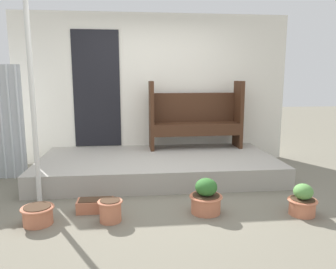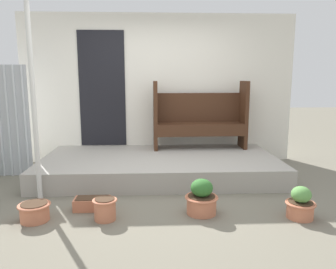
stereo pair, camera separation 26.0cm
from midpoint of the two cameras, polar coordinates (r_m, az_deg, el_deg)
The scene contains 10 objects.
ground_plane at distance 4.33m, azimuth 0.25°, elevation -10.52°, with size 24.00×24.00×0.00m, color #706B5B.
porch_slab at distance 5.14m, azimuth 0.04°, elevation -5.47°, with size 3.60×1.78×0.30m.
house_wall at distance 5.87m, azimuth -0.78°, elevation 7.87°, with size 4.80×0.08×2.60m.
support_post at distance 4.20m, azimuth -20.72°, elevation 4.82°, with size 0.06×0.06×2.37m.
bench at distance 5.67m, azimuth 6.82°, elevation 3.22°, with size 1.59×0.44×1.15m.
flower_pot_left at distance 3.81m, azimuth -20.39°, elevation -12.41°, with size 0.34×0.34×0.20m.
flower_pot_middle at distance 3.64m, azimuth -8.87°, elevation -12.58°, with size 0.27×0.27×0.24m.
flower_pot_right at distance 3.77m, azimuth 7.87°, elevation -11.02°, with size 0.38×0.38×0.40m.
flower_pot_far_right at distance 3.95m, azimuth 23.88°, elevation -11.08°, with size 0.32×0.32×0.36m.
planter_box_rect at distance 3.95m, azimuth -11.20°, elevation -11.73°, with size 0.41×0.21×0.14m.
Camera 2 is at (-0.08, -4.06, 1.52)m, focal length 35.00 mm.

